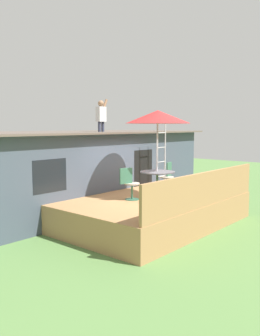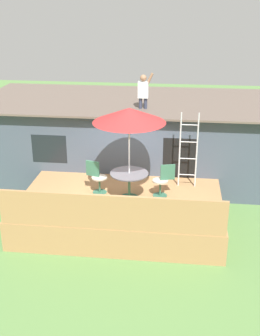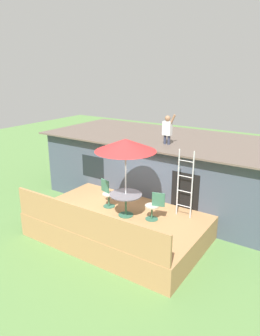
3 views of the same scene
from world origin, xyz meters
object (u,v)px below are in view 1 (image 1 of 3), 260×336
Objects in this scene: patio_table at (157,177)px; step_ladder at (161,155)px; patio_chair_left at (130,184)px; person_figure at (101,114)px; patio_umbrella at (158,117)px; patio_chair_right at (168,177)px.

step_ladder reaches higher than patio_table.
patio_chair_left is at bearing 164.34° from patio_table.
person_figure is 3.20m from patio_chair_left.
patio_chair_left is (-0.94, 0.26, -1.89)m from patio_umbrella.
patio_umbrella reaches higher than patio_chair_right.
patio_chair_left is (-1.09, -2.21, -2.04)m from person_figure.
person_figure is at bearing 133.84° from step_ladder.
step_ladder is 2.69m from patio_chair_left.
patio_umbrella is at bearing 0.00° from patio_chair_right.
step_ladder is at bearing 31.92° from patio_chair_left.
patio_table is 0.99m from patio_chair_left.
step_ladder is 2.39× the size of patio_chair_right.
patio_umbrella is 2.29× the size of person_figure.
person_figure is (0.14, 2.48, 1.91)m from patio_table.
patio_table is at bearing -147.56° from step_ladder.
step_ladder is 1.98× the size of person_figure.
patio_umbrella is at bearing -147.56° from step_ladder.
patio_table is at bearing 0.00° from patio_chair_right.
patio_table is at bearing -93.33° from person_figure.
patio_table is 0.47× the size of step_ladder.
patio_chair_right is (-0.66, -0.75, -0.64)m from step_ladder.
patio_chair_right is at bearing -71.18° from person_figure.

